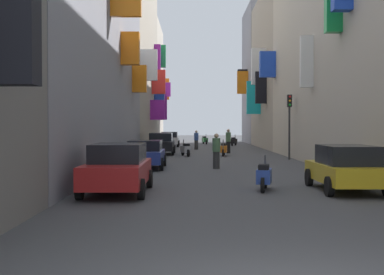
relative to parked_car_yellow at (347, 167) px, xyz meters
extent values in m
plane|color=#424244|center=(-3.56, 19.35, -0.76)|extent=(140.00, 140.00, 0.00)
cube|color=gray|center=(-11.56, 8.28, 6.08)|extent=(6.00, 23.05, 13.68)
cube|color=orange|center=(-8.09, 10.42, 5.29)|extent=(0.94, 0.60, 1.67)
cube|color=white|center=(-7.93, 19.16, 5.46)|extent=(1.28, 0.40, 2.12)
cube|color=orange|center=(-8.13, 15.42, 4.18)|extent=(0.87, 0.58, 1.65)
cube|color=#9E9384|center=(-11.56, 28.96, 9.34)|extent=(6.00, 18.31, 20.21)
cube|color=purple|center=(-8.26, 33.76, 7.89)|extent=(0.62, 0.60, 2.47)
cube|color=red|center=(-7.95, 30.75, 5.27)|extent=(1.24, 0.46, 2.19)
cube|color=blue|center=(-8.08, 33.86, 3.49)|extent=(0.97, 0.51, 2.48)
cube|color=green|center=(-8.04, 35.07, 8.16)|extent=(1.06, 0.43, 2.22)
cube|color=purple|center=(-7.93, 28.93, 2.67)|extent=(1.26, 0.45, 1.74)
cube|color=#B2A899|center=(-11.56, 43.73, 6.05)|extent=(6.00, 11.23, 13.62)
cube|color=purple|center=(-8.17, 42.87, 3.47)|extent=(0.79, 0.38, 3.03)
cube|color=orange|center=(-8.16, 48.10, 5.81)|extent=(0.81, 0.55, 2.63)
cube|color=purple|center=(-8.04, 46.82, 5.67)|extent=(1.05, 0.49, 1.72)
cube|color=#BCB29E|center=(4.44, 11.61, 6.46)|extent=(6.00, 25.01, 14.44)
cube|color=blue|center=(0.85, 23.03, 5.96)|extent=(1.18, 0.65, 1.95)
cube|color=white|center=(1.11, 10.75, 4.68)|extent=(0.66, 0.35, 2.71)
cube|color=green|center=(1.10, 5.62, 6.49)|extent=(0.68, 0.49, 2.45)
cube|color=#9E9384|center=(4.44, 31.54, 6.32)|extent=(6.00, 14.85, 14.17)
cube|color=white|center=(0.82, 28.03, 6.37)|extent=(1.23, 0.50, 3.11)
cube|color=black|center=(0.97, 27.63, 4.53)|extent=(0.94, 0.38, 2.72)
cube|color=#19B2BF|center=(0.80, 31.52, 3.88)|extent=(1.27, 0.52, 3.03)
cube|color=gray|center=(4.44, 44.32, 7.08)|extent=(6.00, 10.05, 15.68)
cube|color=black|center=(0.88, 42.99, 6.67)|extent=(1.10, 0.44, 2.10)
cube|color=orange|center=(0.82, 42.09, 6.14)|extent=(1.23, 0.39, 2.55)
cube|color=gold|center=(0.00, 0.07, -0.18)|extent=(1.72, 3.99, 0.57)
cube|color=black|center=(0.00, -0.13, 0.40)|extent=(1.52, 2.23, 0.60)
cylinder|color=black|center=(-0.86, 1.38, -0.46)|extent=(0.18, 0.60, 0.60)
cylinder|color=black|center=(0.86, 1.38, -0.46)|extent=(0.18, 0.60, 0.60)
cylinder|color=black|center=(-0.86, -1.25, -0.46)|extent=(0.18, 0.60, 0.60)
cube|color=navy|center=(-7.19, 8.65, -0.18)|extent=(1.74, 3.93, 0.56)
cube|color=black|center=(-7.19, 8.84, 0.35)|extent=(1.53, 2.20, 0.50)
cylinder|color=black|center=(-6.32, 7.35, -0.46)|extent=(0.18, 0.60, 0.60)
cylinder|color=black|center=(-8.05, 7.35, -0.46)|extent=(0.18, 0.60, 0.60)
cylinder|color=black|center=(-6.32, 9.94, -0.46)|extent=(0.18, 0.60, 0.60)
cylinder|color=black|center=(-8.05, 9.94, -0.46)|extent=(0.18, 0.60, 0.60)
cube|color=black|center=(-7.13, 20.77, -0.14)|extent=(1.79, 4.35, 0.65)
cube|color=black|center=(-7.13, 20.99, 0.48)|extent=(1.57, 2.43, 0.59)
cylinder|color=black|center=(-6.24, 19.34, -0.46)|extent=(0.18, 0.60, 0.60)
cylinder|color=black|center=(-8.03, 19.34, -0.46)|extent=(0.18, 0.60, 0.60)
cylinder|color=black|center=(-6.24, 22.21, -0.46)|extent=(0.18, 0.60, 0.60)
cylinder|color=black|center=(-8.03, 22.21, -0.46)|extent=(0.18, 0.60, 0.60)
cube|color=white|center=(-7.12, 34.11, -0.16)|extent=(1.75, 4.34, 0.60)
cube|color=black|center=(-7.12, 34.32, 0.40)|extent=(1.54, 2.43, 0.54)
cylinder|color=black|center=(-6.24, 32.68, -0.46)|extent=(0.18, 0.60, 0.60)
cylinder|color=black|center=(-7.99, 32.68, -0.46)|extent=(0.18, 0.60, 0.60)
cylinder|color=black|center=(-6.24, 35.54, -0.46)|extent=(0.18, 0.60, 0.60)
cylinder|color=black|center=(-7.99, 35.54, -0.46)|extent=(0.18, 0.60, 0.60)
cube|color=#B21E1E|center=(-7.21, -0.47, -0.13)|extent=(1.74, 4.32, 0.66)
cube|color=black|center=(-7.21, -0.25, 0.48)|extent=(1.54, 2.42, 0.57)
cylinder|color=black|center=(-6.33, -1.89, -0.46)|extent=(0.18, 0.60, 0.60)
cylinder|color=black|center=(-8.08, -1.89, -0.46)|extent=(0.18, 0.60, 0.60)
cylinder|color=black|center=(-6.33, 0.96, -0.46)|extent=(0.18, 0.60, 0.60)
cylinder|color=black|center=(-8.08, 0.96, -0.46)|extent=(0.18, 0.60, 0.60)
cube|color=orange|center=(-2.75, 18.83, -0.30)|extent=(0.57, 1.25, 0.45)
cube|color=black|center=(-2.72, 19.06, 0.01)|extent=(0.38, 0.59, 0.16)
cylinder|color=#4C4C51|center=(-2.81, 18.23, 0.03)|extent=(0.09, 0.28, 0.68)
cylinder|color=black|center=(-2.83, 18.08, -0.52)|extent=(0.15, 0.49, 0.48)
cylinder|color=black|center=(-2.66, 19.58, -0.52)|extent=(0.15, 0.49, 0.48)
cube|color=#287F3D|center=(-3.48, 40.51, -0.30)|extent=(0.68, 1.24, 0.45)
cube|color=black|center=(-3.53, 40.73, 0.01)|extent=(0.43, 0.61, 0.16)
cylinder|color=#4C4C51|center=(-3.36, 39.94, 0.03)|extent=(0.12, 0.28, 0.68)
cylinder|color=black|center=(-3.33, 39.80, -0.52)|extent=(0.20, 0.49, 0.48)
cylinder|color=black|center=(-3.64, 41.23, -0.52)|extent=(0.20, 0.49, 0.48)
cube|color=#ADADB2|center=(-5.35, 18.58, -0.30)|extent=(0.74, 1.17, 0.45)
cube|color=black|center=(-5.29, 18.38, 0.01)|extent=(0.47, 0.63, 0.16)
cylinder|color=#4C4C51|center=(-5.50, 19.10, 0.03)|extent=(0.14, 0.28, 0.68)
cylinder|color=black|center=(-5.54, 19.23, -0.52)|extent=(0.24, 0.49, 0.48)
cylinder|color=black|center=(-5.15, 17.93, -0.52)|extent=(0.24, 0.49, 0.48)
cube|color=#2D4CAD|center=(-2.57, 0.22, -0.30)|extent=(0.64, 1.11, 0.45)
cube|color=black|center=(-2.61, 0.03, 0.01)|extent=(0.43, 0.61, 0.16)
cylinder|color=#4C4C51|center=(-2.47, 0.73, 0.03)|extent=(0.12, 0.28, 0.68)
cylinder|color=black|center=(-2.44, 0.85, -0.52)|extent=(0.20, 0.49, 0.48)
cylinder|color=black|center=(-2.71, -0.42, -0.52)|extent=(0.20, 0.49, 0.48)
cube|color=black|center=(-0.63, 36.24, -0.30)|extent=(0.79, 1.22, 0.45)
cube|color=black|center=(-0.70, 36.04, 0.01)|extent=(0.49, 0.63, 0.16)
cylinder|color=#4C4C51|center=(-0.44, 36.78, 0.03)|extent=(0.15, 0.28, 0.68)
cylinder|color=black|center=(-0.39, 36.91, -0.52)|extent=(0.25, 0.49, 0.48)
cylinder|color=black|center=(-0.86, 35.57, -0.52)|extent=(0.25, 0.49, 0.48)
cylinder|color=#313131|center=(-3.73, 8.44, -0.35)|extent=(0.44, 0.44, 0.83)
cylinder|color=#4C724C|center=(-3.73, 8.44, 0.39)|extent=(0.52, 0.52, 0.65)
sphere|color=tan|center=(-3.73, 8.44, 0.83)|extent=(0.22, 0.22, 0.22)
cylinder|color=black|center=(-2.19, 22.11, -0.33)|extent=(0.45, 0.45, 0.87)
cylinder|color=#4C724C|center=(-2.19, 22.11, 0.46)|extent=(0.54, 0.54, 0.69)
sphere|color=tan|center=(-2.19, 22.11, 0.92)|extent=(0.24, 0.24, 0.24)
cylinder|color=#2F2F2F|center=(-4.54, 27.85, -0.36)|extent=(0.44, 0.44, 0.80)
cylinder|color=#335199|center=(-4.54, 27.85, 0.35)|extent=(0.52, 0.52, 0.63)
sphere|color=tan|center=(-4.54, 27.85, 0.77)|extent=(0.22, 0.22, 0.22)
cylinder|color=#2D2D2D|center=(1.04, 15.11, 0.84)|extent=(0.12, 0.12, 3.21)
cube|color=black|center=(1.04, 15.11, 2.82)|extent=(0.26, 0.26, 0.75)
sphere|color=red|center=(1.04, 14.97, 3.07)|extent=(0.14, 0.14, 0.14)
sphere|color=orange|center=(1.04, 14.97, 2.82)|extent=(0.14, 0.14, 0.14)
sphere|color=green|center=(1.04, 14.97, 2.57)|extent=(0.14, 0.14, 0.14)
camera|label=1|loc=(-4.90, -16.42, 1.35)|focal=48.41mm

